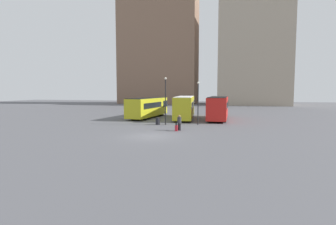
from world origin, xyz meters
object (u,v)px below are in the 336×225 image
Objects in this scene: lamp_post_1 at (166,97)px; bus_1 at (185,107)px; bus_0 at (148,107)px; traveler at (179,121)px; suitcase at (176,128)px; bus_2 at (218,107)px; trash_bin at (158,121)px; lamp_post_0 at (198,99)px.

bus_1 is at bearing 82.03° from lamp_post_1.
bus_0 is 5.71m from bus_1.
traveler reaches higher than suitcase.
suitcase is at bearing 163.38° from bus_2.
trash_bin is at bearing -175.37° from lamp_post_1.
trash_bin is (-0.95, -0.08, -2.92)m from lamp_post_1.
bus_0 is 10.55m from bus_2.
suitcase is 0.15× the size of lamp_post_1.
lamp_post_0 is at bearing 14.07° from lamp_post_1.
bus_1 is 11.56m from traveler.
suitcase reaches higher than trash_bin.
bus_0 is 1.00× the size of bus_1.
lamp_post_1 is (-2.45, 3.99, 2.39)m from traveler.
traveler is 0.83m from suitcase.
bus_0 is at bearing 88.13° from bus_2.
bus_1 reaches higher than trash_bin.
trash_bin is (3.70, -7.85, -1.23)m from bus_0.
bus_0 is 13.75m from traveler.
bus_2 reaches higher than traveler.
lamp_post_0 reaches higher than bus_0.
bus_2 is at bearing -21.29° from traveler.
bus_2 is 1.71× the size of lamp_post_1.
bus_0 is at bearing 25.00° from suitcase.
lamp_post_0 is (2.74, -6.51, 1.31)m from bus_1.
bus_1 is (5.70, -0.32, 0.12)m from bus_0.
lamp_post_0 is at bearing -19.55° from traveler.
bus_0 is at bearing 120.90° from lamp_post_1.
traveler is at bearing -58.41° from lamp_post_1.
bus_1 reaches higher than bus_2.
suitcase is at bearing -106.01° from lamp_post_0.
lamp_post_0 reaches higher than bus_2.
lamp_post_1 reaches higher than trash_bin.
lamp_post_1 is at bearing 166.38° from bus_1.
traveler is at bearing -28.94° from suitcase.
traveler is 0.31× the size of lamp_post_0.
lamp_post_0 is at bearing -162.78° from bus_1.
bus_0 is 2.08× the size of lamp_post_0.
trash_bin is at bearing -167.77° from lamp_post_0.
lamp_post_0 is 3.91m from lamp_post_1.
bus_2 reaches higher than trash_bin.
lamp_post_1 reaches higher than suitcase.
suitcase is at bearing -53.95° from trash_bin.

